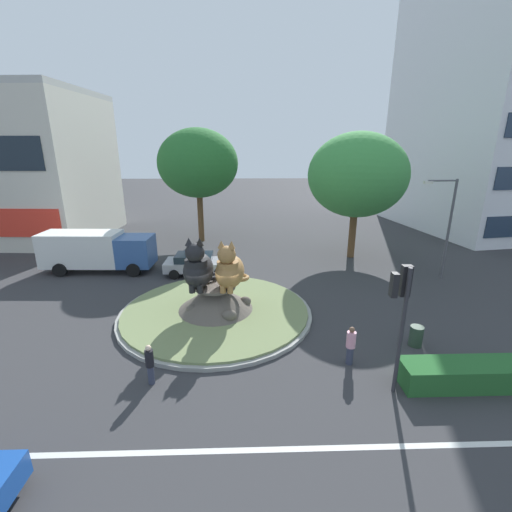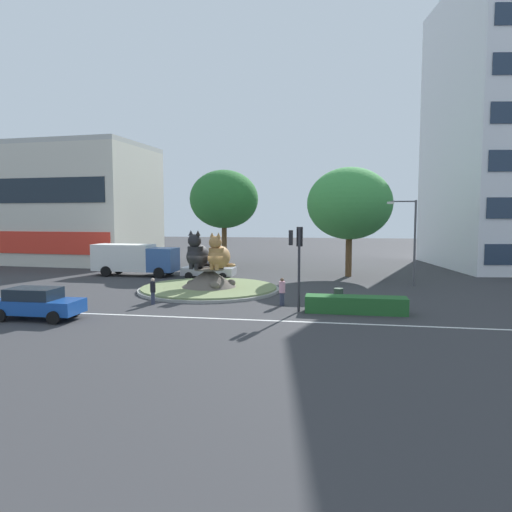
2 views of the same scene
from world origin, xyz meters
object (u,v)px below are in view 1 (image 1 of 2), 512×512
object	(u,v)px
pedestrian_black_shirt	(150,363)
traffic_light_mast	(402,302)
streetlight_arm	(446,221)
litter_bin	(416,336)
pedestrian_pink_shirt	(351,345)
hatchback_near_shophouse	(197,263)
broadleaf_tree_behind_island	(357,175)
cat_statue_tabby	(229,270)
cat_statue_black	(198,268)
second_tree_near_tower	(198,163)
delivery_box_truck	(97,250)

from	to	relation	value
pedestrian_black_shirt	traffic_light_mast	bearing A→B (deg)	95.00
streetlight_arm	litter_bin	size ratio (longest dim) A/B	7.05
pedestrian_pink_shirt	hatchback_near_shophouse	world-z (taller)	pedestrian_pink_shirt
broadleaf_tree_behind_island	pedestrian_black_shirt	bearing A→B (deg)	-128.09
broadleaf_tree_behind_island	streetlight_arm	world-z (taller)	broadleaf_tree_behind_island
cat_statue_tabby	streetlight_arm	size ratio (longest dim) A/B	0.39
cat_statue_black	streetlight_arm	size ratio (longest dim) A/B	0.42
broadleaf_tree_behind_island	pedestrian_black_shirt	size ratio (longest dim) A/B	5.92
broadleaf_tree_behind_island	litter_bin	distance (m)	13.93
cat_statue_tabby	pedestrian_pink_shirt	world-z (taller)	cat_statue_tabby
hatchback_near_shophouse	litter_bin	bearing A→B (deg)	-40.51
cat_statue_black	streetlight_arm	world-z (taller)	streetlight_arm
hatchback_near_shophouse	traffic_light_mast	bearing A→B (deg)	-54.61
traffic_light_mast	pedestrian_black_shirt	bearing A→B (deg)	87.73
traffic_light_mast	pedestrian_pink_shirt	distance (m)	3.13
hatchback_near_shophouse	litter_bin	size ratio (longest dim) A/B	4.79
traffic_light_mast	litter_bin	xyz separation A→B (m)	(2.22, 2.77, -2.93)
cat_statue_tabby	second_tree_near_tower	bearing A→B (deg)	-157.57
cat_statue_tabby	traffic_light_mast	bearing A→B (deg)	56.00
second_tree_near_tower	pedestrian_black_shirt	distance (m)	20.87
cat_statue_black	cat_statue_tabby	world-z (taller)	cat_statue_black
cat_statue_black	litter_bin	distance (m)	10.30
cat_statue_black	pedestrian_pink_shirt	distance (m)	7.87
traffic_light_mast	pedestrian_pink_shirt	world-z (taller)	traffic_light_mast
cat_statue_tabby	litter_bin	size ratio (longest dim) A/B	2.78
traffic_light_mast	pedestrian_pink_shirt	size ratio (longest dim) A/B	2.85
pedestrian_pink_shirt	delivery_box_truck	world-z (taller)	delivery_box_truck
cat_statue_tabby	streetlight_arm	bearing A→B (deg)	121.08
cat_statue_tabby	pedestrian_pink_shirt	xyz separation A→B (m)	(4.85, -4.16, -1.65)
pedestrian_pink_shirt	delivery_box_truck	xyz separation A→B (m)	(-14.16, 11.19, 0.67)
delivery_box_truck	hatchback_near_shophouse	bearing A→B (deg)	-4.64
second_tree_near_tower	cat_statue_black	bearing A→B (deg)	-83.50
traffic_light_mast	pedestrian_pink_shirt	xyz separation A→B (m)	(-1.01, 1.54, -2.53)
traffic_light_mast	streetlight_arm	world-z (taller)	streetlight_arm
pedestrian_black_shirt	hatchback_near_shophouse	bearing A→B (deg)	-171.99
second_tree_near_tower	litter_bin	xyz separation A→B (m)	(11.29, -17.79, -6.39)
second_tree_near_tower	streetlight_arm	world-z (taller)	second_tree_near_tower
cat_statue_black	streetlight_arm	xyz separation A→B (m)	(14.91, 4.97, 1.19)
delivery_box_truck	broadleaf_tree_behind_island	bearing A→B (deg)	10.50
broadleaf_tree_behind_island	pedestrian_pink_shirt	distance (m)	15.44
streetlight_arm	pedestrian_pink_shirt	world-z (taller)	streetlight_arm
cat_statue_tabby	traffic_light_mast	xyz separation A→B (m)	(5.86, -5.70, 0.88)
cat_statue_black	traffic_light_mast	size ratio (longest dim) A/B	0.59
broadleaf_tree_behind_island	streetlight_arm	distance (m)	6.84
hatchback_near_shophouse	streetlight_arm	bearing A→B (deg)	-3.64
delivery_box_truck	litter_bin	world-z (taller)	delivery_box_truck
cat_statue_tabby	second_tree_near_tower	distance (m)	15.81
traffic_light_mast	delivery_box_truck	size ratio (longest dim) A/B	0.62
second_tree_near_tower	delivery_box_truck	world-z (taller)	second_tree_near_tower
second_tree_near_tower	streetlight_arm	size ratio (longest dim) A/B	1.54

